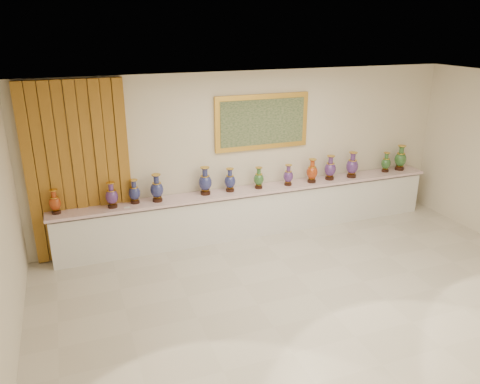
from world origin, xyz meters
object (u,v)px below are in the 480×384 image
object	(u,v)px
vase_0	(55,203)
vase_1	(112,196)
counter	(255,211)
vase_2	(134,193)

from	to	relation	value
vase_0	vase_1	bearing A→B (deg)	-3.04
counter	vase_2	world-z (taller)	vase_2
counter	vase_1	bearing A→B (deg)	-179.00
counter	vase_2	size ratio (longest dim) A/B	17.51
vase_0	vase_1	world-z (taller)	vase_1
vase_0	vase_2	size ratio (longest dim) A/B	0.97
counter	vase_2	bearing A→B (deg)	179.45
vase_1	counter	bearing A→B (deg)	1.00
counter	vase_0	xyz separation A→B (m)	(-3.45, 0.00, 0.65)
vase_1	vase_2	size ratio (longest dim) A/B	1.05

